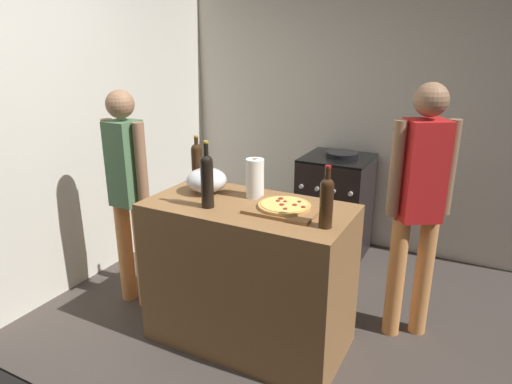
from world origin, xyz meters
TOP-DOWN VIEW (x-y plane):
  - ground_plane at (0.00, 1.23)m, footprint 3.80×3.07m
  - kitchen_wall_rear at (0.00, 2.52)m, footprint 3.80×0.10m
  - kitchen_wall_left at (-1.65, 1.23)m, footprint 0.10×3.07m
  - counter at (-0.05, 0.64)m, footprint 1.23×0.63m
  - cutting_board at (0.18, 0.65)m, footprint 0.40×0.32m
  - pizza at (0.18, 0.65)m, footprint 0.30×0.30m
  - mixing_bowl at (-0.40, 0.73)m, footprint 0.26×0.26m
  - paper_towel_roll at (-0.08, 0.79)m, footprint 0.11×0.11m
  - wine_bottle_green at (-0.58, 0.89)m, footprint 0.08×0.08m
  - wine_bottle_amber at (0.47, 0.53)m, footprint 0.07×0.07m
  - wine_bottle_clear at (-0.24, 0.50)m, footprint 0.07×0.07m
  - stove at (0.03, 2.12)m, footprint 0.57×0.59m
  - person_in_stripes at (-1.01, 0.66)m, footprint 0.36×0.20m
  - person_in_red at (0.84, 1.19)m, footprint 0.35×0.29m

SIDE VIEW (x-z plane):
  - ground_plane at x=0.00m, z-range -0.02..0.00m
  - stove at x=0.03m, z-range -0.02..0.94m
  - counter at x=-0.05m, z-range 0.00..0.94m
  - person_in_stripes at x=-1.01m, z-range 0.10..1.67m
  - cutting_board at x=0.18m, z-range 0.94..0.96m
  - person_in_red at x=0.84m, z-range 0.13..1.78m
  - pizza at x=0.18m, z-range 0.96..0.98m
  - mixing_bowl at x=-0.40m, z-range 0.94..1.10m
  - paper_towel_roll at x=-0.08m, z-range 0.94..1.18m
  - wine_bottle_green at x=-0.58m, z-range 0.92..1.25m
  - wine_bottle_amber at x=0.47m, z-range 0.92..1.25m
  - wine_bottle_clear at x=-0.24m, z-range 0.91..1.31m
  - kitchen_wall_rear at x=0.00m, z-range 0.00..2.60m
  - kitchen_wall_left at x=-1.65m, z-range 0.00..2.60m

